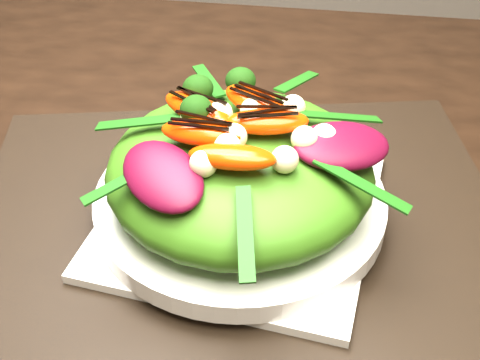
# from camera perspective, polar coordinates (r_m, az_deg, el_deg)

# --- Properties ---
(dining_table) EXTENTS (1.60, 0.90, 0.75)m
(dining_table) POSITION_cam_1_polar(r_m,az_deg,el_deg) (0.59, -0.58, -4.61)
(dining_table) COLOR black
(dining_table) RESTS_ON floor
(placemat) EXTENTS (0.54, 0.45, 0.00)m
(placemat) POSITION_cam_1_polar(r_m,az_deg,el_deg) (0.58, -0.00, -3.42)
(placemat) COLOR black
(placemat) RESTS_ON dining_table
(plate_base) EXTENTS (0.26, 0.26, 0.01)m
(plate_base) POSITION_cam_1_polar(r_m,az_deg,el_deg) (0.57, 0.00, -2.96)
(plate_base) COLOR white
(plate_base) RESTS_ON placemat
(salad_bowl) EXTENTS (0.28, 0.28, 0.02)m
(salad_bowl) POSITION_cam_1_polar(r_m,az_deg,el_deg) (0.56, 0.00, -1.92)
(salad_bowl) COLOR white
(salad_bowl) RESTS_ON plate_base
(lettuce_mound) EXTENTS (0.27, 0.27, 0.08)m
(lettuce_mound) POSITION_cam_1_polar(r_m,az_deg,el_deg) (0.54, 0.00, 0.94)
(lettuce_mound) COLOR #396A13
(lettuce_mound) RESTS_ON salad_bowl
(radicchio_leaf) EXTENTS (0.10, 0.08, 0.02)m
(radicchio_leaf) POSITION_cam_1_polar(r_m,az_deg,el_deg) (0.51, 9.04, 3.02)
(radicchio_leaf) COLOR #47071A
(radicchio_leaf) RESTS_ON lettuce_mound
(orange_segment) EXTENTS (0.07, 0.04, 0.02)m
(orange_segment) POSITION_cam_1_polar(r_m,az_deg,el_deg) (0.52, -1.84, 5.72)
(orange_segment) COLOR #F52F04
(orange_segment) RESTS_ON lettuce_mound
(broccoli_floret) EXTENTS (0.04, 0.04, 0.04)m
(broccoli_floret) POSITION_cam_1_polar(r_m,az_deg,el_deg) (0.54, -5.68, 7.53)
(broccoli_floret) COLOR black
(broccoli_floret) RESTS_ON lettuce_mound
(macadamia_nut) EXTENTS (0.03, 0.03, 0.02)m
(macadamia_nut) POSITION_cam_1_polar(r_m,az_deg,el_deg) (0.48, 3.81, 2.32)
(macadamia_nut) COLOR #FAE9B0
(macadamia_nut) RESTS_ON lettuce_mound
(balsamic_drizzle) EXTENTS (0.04, 0.01, 0.00)m
(balsamic_drizzle) POSITION_cam_1_polar(r_m,az_deg,el_deg) (0.52, -1.86, 6.60)
(balsamic_drizzle) COLOR black
(balsamic_drizzle) RESTS_ON orange_segment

